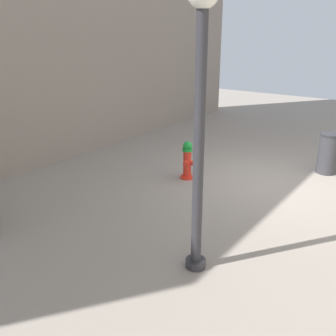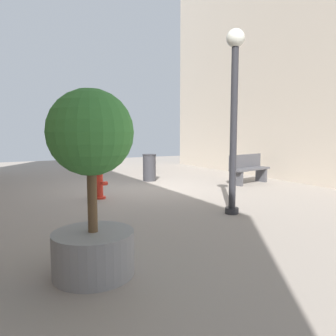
# 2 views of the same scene
# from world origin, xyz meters

# --- Properties ---
(ground_plane) EXTENTS (23.40, 23.40, 0.00)m
(ground_plane) POSITION_xyz_m (0.00, 0.00, 0.00)
(ground_plane) COLOR gray
(fire_hydrant) EXTENTS (0.37, 0.40, 0.84)m
(fire_hydrant) POSITION_xyz_m (1.66, 0.86, 0.42)
(fire_hydrant) COLOR red
(fire_hydrant) RESTS_ON ground_plane
(street_lamp) EXTENTS (0.36, 0.36, 3.66)m
(street_lamp) POSITION_xyz_m (-0.31, 3.63, 2.29)
(street_lamp) COLOR #2D2D33
(street_lamp) RESTS_ON ground_plane
(trash_bin) EXTENTS (0.47, 0.47, 0.93)m
(trash_bin) POSITION_xyz_m (-0.72, -1.31, 0.47)
(trash_bin) COLOR #38383D
(trash_bin) RESTS_ON ground_plane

